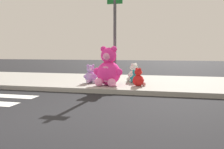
% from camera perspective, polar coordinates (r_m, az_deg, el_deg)
% --- Properties ---
extents(ground_plane, '(60.00, 60.00, 0.00)m').
position_cam_1_polar(ground_plane, '(4.65, -23.78, -10.97)').
color(ground_plane, black).
extents(sidewalk, '(28.00, 4.40, 0.15)m').
position_cam_1_polar(sidewalk, '(9.25, -4.31, -1.78)').
color(sidewalk, '#9E9B93').
rests_on(sidewalk, ground_plane).
extents(sign_pole, '(0.56, 0.11, 3.20)m').
position_cam_1_polar(sign_pole, '(8.16, 0.73, 9.69)').
color(sign_pole, '#4C4C51').
rests_on(sign_pole, sidewalk).
extents(plush_pink_large, '(1.04, 0.93, 1.35)m').
position_cam_1_polar(plush_pink_large, '(7.61, -0.96, 1.24)').
color(plush_pink_large, '#F22D93').
rests_on(plush_pink_large, sidewalk).
extents(plush_teal, '(0.35, 0.36, 0.50)m').
position_cam_1_polar(plush_teal, '(8.26, 5.91, -0.78)').
color(plush_teal, teal).
rests_on(plush_teal, sidewalk).
extents(plush_red, '(0.45, 0.44, 0.62)m').
position_cam_1_polar(plush_red, '(7.53, 6.89, -1.08)').
color(plush_red, red).
rests_on(plush_red, sidewalk).
extents(plush_yellow, '(0.38, 0.39, 0.54)m').
position_cam_1_polar(plush_yellow, '(8.65, -2.06, -0.35)').
color(plush_yellow, yellow).
rests_on(plush_yellow, sidewalk).
extents(plush_lavender, '(0.50, 0.50, 0.69)m').
position_cam_1_polar(plush_lavender, '(8.27, -5.55, -0.25)').
color(plush_lavender, '#B28CD8').
rests_on(plush_lavender, sidewalk).
extents(plush_white, '(0.52, 0.50, 0.72)m').
position_cam_1_polar(plush_white, '(8.73, 5.58, 0.15)').
color(plush_white, white).
rests_on(plush_white, sidewalk).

